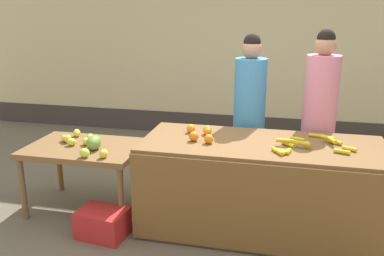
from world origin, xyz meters
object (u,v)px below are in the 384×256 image
vendor_woman_blue_shirt (249,118)px  produce_crate (103,223)px  produce_sack (179,172)px  vendor_woman_pink_shirt (319,120)px

vendor_woman_blue_shirt → produce_crate: bearing=-136.0°
produce_sack → vendor_woman_pink_shirt: bearing=0.9°
vendor_woman_pink_shirt → produce_sack: size_ratio=4.01×
vendor_woman_pink_shirt → produce_crate: size_ratio=4.22×
produce_crate → produce_sack: (0.44, 1.11, 0.10)m
produce_crate → produce_sack: bearing=68.3°
vendor_woman_blue_shirt → produce_sack: size_ratio=3.89×
vendor_woman_pink_shirt → produce_crate: vendor_woman_pink_shirt is taller
produce_sack → vendor_woman_blue_shirt: bearing=5.2°
vendor_woman_pink_shirt → produce_sack: 1.66m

